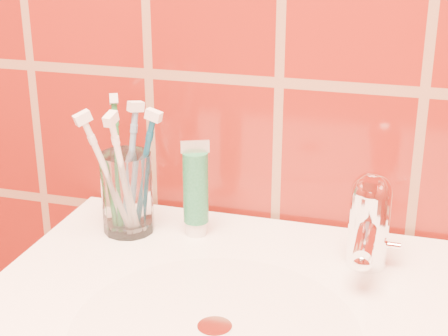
% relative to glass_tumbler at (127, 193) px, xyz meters
% --- Properties ---
extents(glass_tumbler, '(0.08, 0.08, 0.11)m').
position_rel_glass_tumbler_xyz_m(glass_tumbler, '(0.00, 0.00, 0.00)').
color(glass_tumbler, white).
rests_on(glass_tumbler, pedestal_sink).
extents(toothpaste_tube, '(0.04, 0.03, 0.13)m').
position_rel_glass_tumbler_xyz_m(toothpaste_tube, '(0.09, 0.01, 0.01)').
color(toothpaste_tube, white).
rests_on(toothpaste_tube, pedestal_sink).
extents(faucet, '(0.05, 0.11, 0.12)m').
position_rel_glass_tumbler_xyz_m(faucet, '(0.31, -0.01, 0.01)').
color(faucet, white).
rests_on(faucet, pedestal_sink).
extents(toothbrush_0, '(0.08, 0.07, 0.18)m').
position_rel_glass_tumbler_xyz_m(toothbrush_0, '(0.02, 0.01, 0.03)').
color(toothbrush_0, navy).
rests_on(toothbrush_0, glass_tumbler).
extents(toothbrush_1, '(0.07, 0.08, 0.18)m').
position_rel_glass_tumbler_xyz_m(toothbrush_1, '(0.00, 0.01, 0.03)').
color(toothbrush_1, '#6E9BC4').
rests_on(toothbrush_1, glass_tumbler).
extents(toothbrush_2, '(0.11, 0.15, 0.20)m').
position_rel_glass_tumbler_xyz_m(toothbrush_2, '(-0.02, 0.03, 0.03)').
color(toothbrush_2, '#1F7437').
rests_on(toothbrush_2, glass_tumbler).
extents(toothbrush_3, '(0.13, 0.13, 0.19)m').
position_rel_glass_tumbler_xyz_m(toothbrush_3, '(-0.01, -0.03, 0.03)').
color(toothbrush_3, silver).
rests_on(toothbrush_3, glass_tumbler).
extents(toothbrush_4, '(0.04, 0.12, 0.20)m').
position_rel_glass_tumbler_xyz_m(toothbrush_4, '(0.01, -0.02, 0.03)').
color(toothbrush_4, white).
rests_on(toothbrush_4, glass_tumbler).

